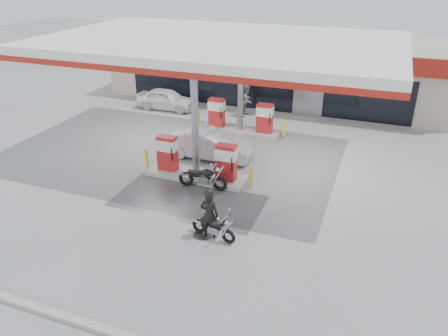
% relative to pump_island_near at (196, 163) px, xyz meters
% --- Properties ---
extents(ground, '(90.00, 90.00, 0.00)m').
position_rel_pump_island_near_xyz_m(ground, '(0.00, -2.00, -0.71)').
color(ground, gray).
rests_on(ground, ground).
extents(wet_patch, '(6.00, 3.00, 0.00)m').
position_rel_pump_island_near_xyz_m(wet_patch, '(0.50, -2.00, -0.71)').
color(wet_patch, '#4C4C4F').
rests_on(wet_patch, ground).
extents(drain_cover, '(0.70, 0.70, 0.01)m').
position_rel_pump_island_near_xyz_m(drain_cover, '(2.00, -4.00, -0.71)').
color(drain_cover, '#38383A').
rests_on(drain_cover, ground).
extents(kerb, '(28.00, 0.25, 0.15)m').
position_rel_pump_island_near_xyz_m(kerb, '(0.00, -9.00, -0.64)').
color(kerb, gray).
rests_on(kerb, ground).
extents(store_building, '(22.00, 8.22, 4.00)m').
position_rel_pump_island_near_xyz_m(store_building, '(0.01, 13.94, 1.30)').
color(store_building, '#ACA590').
rests_on(store_building, ground).
extents(canopy, '(16.00, 10.02, 5.51)m').
position_rel_pump_island_near_xyz_m(canopy, '(0.00, 3.00, 4.56)').
color(canopy, silver).
rests_on(canopy, ground).
extents(pump_island_near, '(5.14, 1.30, 1.78)m').
position_rel_pump_island_near_xyz_m(pump_island_near, '(0.00, 0.00, 0.00)').
color(pump_island_near, '#9E9E99').
rests_on(pump_island_near, ground).
extents(pump_island_far, '(5.14, 1.30, 1.78)m').
position_rel_pump_island_near_xyz_m(pump_island_far, '(0.00, 6.00, 0.00)').
color(pump_island_far, '#9E9E99').
rests_on(pump_island_far, ground).
extents(main_motorcycle, '(1.77, 0.76, 0.92)m').
position_rel_pump_island_near_xyz_m(main_motorcycle, '(2.44, -4.00, -0.30)').
color(main_motorcycle, black).
rests_on(main_motorcycle, ground).
extents(biker_main, '(0.68, 0.48, 1.78)m').
position_rel_pump_island_near_xyz_m(biker_main, '(2.25, -3.97, 0.18)').
color(biker_main, black).
rests_on(biker_main, ground).
extents(parked_motorcycle, '(2.16, 0.83, 1.11)m').
position_rel_pump_island_near_xyz_m(parked_motorcycle, '(0.67, -0.79, -0.22)').
color(parked_motorcycle, black).
rests_on(parked_motorcycle, ground).
extents(sedan_white, '(3.89, 1.62, 1.32)m').
position_rel_pump_island_near_xyz_m(sedan_white, '(-5.72, 8.20, -0.05)').
color(sedan_white, silver).
rests_on(sedan_white, ground).
extents(attendant, '(0.79, 0.98, 1.92)m').
position_rel_pump_island_near_xyz_m(attendant, '(-0.54, 8.80, 0.25)').
color(attendant, slate).
rests_on(attendant, ground).
extents(hatchback_silver, '(4.29, 1.57, 1.40)m').
position_rel_pump_island_near_xyz_m(hatchback_silver, '(-0.32, 2.20, -0.01)').
color(hatchback_silver, '#B0B2B8').
rests_on(hatchback_silver, ground).
extents(parked_car_left, '(4.93, 3.13, 1.33)m').
position_rel_pump_island_near_xyz_m(parked_car_left, '(-4.50, 11.94, -0.04)').
color(parked_car_left, '#17224E').
rests_on(parked_car_left, ground).
extents(parked_car_right, '(4.75, 3.22, 1.21)m').
position_rel_pump_island_near_xyz_m(parked_car_right, '(10.00, 12.00, -0.11)').
color(parked_car_right, '#50111F').
rests_on(parked_car_right, ground).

